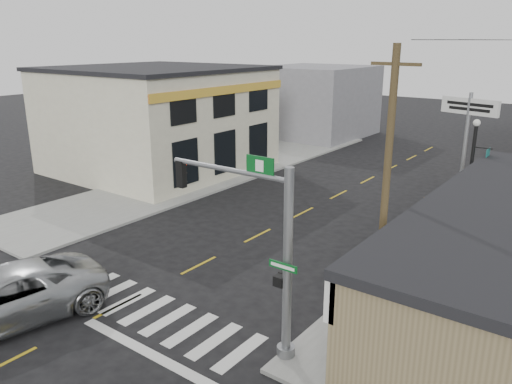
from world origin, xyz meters
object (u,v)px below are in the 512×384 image
Objects in this scene: bare_tree at (452,232)px; suv at (2,298)px; lamp_post at (471,176)px; utility_pole_near at (386,190)px; dance_center_sign at (468,123)px; fire_hydrant at (425,271)px; traffic_signal_pole at (267,239)px; guide_sign at (442,231)px.

suv is at bearing -149.38° from bare_tree.
utility_pole_near is (-0.60, -7.68, 1.14)m from lamp_post.
fire_hydrant is at bearing -65.73° from dance_center_sign.
dance_center_sign is (8.75, 18.81, 3.96)m from suv.
traffic_signal_pole is 8.00m from fire_hydrant.
suv is 1.03× the size of dance_center_sign.
bare_tree is at bearing -47.84° from guide_sign.
utility_pole_near reaches higher than guide_sign.
guide_sign is 0.56× the size of lamp_post.
utility_pole_near reaches higher than suv.
guide_sign is 0.37× the size of utility_pole_near.
bare_tree is (1.33, -3.99, 1.54)m from guide_sign.
fire_hydrant is at bearing 113.85° from bare_tree.
bare_tree is (4.00, 3.08, 0.17)m from traffic_signal_pole.
fire_hydrant is 9.17m from dance_center_sign.
lamp_post is (2.57, 10.89, -0.16)m from traffic_signal_pole.
utility_pole_near is at bearing 48.10° from suv.
lamp_post is at bearing 85.29° from fire_hydrant.
traffic_signal_pole is 1.81× the size of guide_sign.
traffic_signal_pole is 3.89m from utility_pole_near.
bare_tree reaches higher than suv.
lamp_post reaches higher than guide_sign.
utility_pole_near is (0.81, -11.82, -0.36)m from dance_center_sign.
guide_sign is 1.72m from fire_hydrant.
suv is 18.01m from lamp_post.
suv reaches higher than fire_hydrant.
suv is at bearing -154.00° from traffic_signal_pole.
utility_pole_near is at bearing -94.17° from fire_hydrant.
fire_hydrant is 5.56m from utility_pole_near.
guide_sign is at bearing -62.75° from dance_center_sign.
suv is at bearing -98.42° from dance_center_sign.
guide_sign is 5.09× the size of fire_hydrant.
traffic_signal_pole reaches higher than guide_sign.
suv is 8.87m from traffic_signal_pole.
suv is 2.03× the size of guide_sign.
fire_hydrant is 0.14× the size of bare_tree.
lamp_post is 7.95m from bare_tree.
suv is 10.35× the size of fire_hydrant.
traffic_signal_pole reaches higher than fire_hydrant.
bare_tree is at bearing -104.11° from lamp_post.
guide_sign is 0.69× the size of bare_tree.
guide_sign is at bearing 68.80° from traffic_signal_pole.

